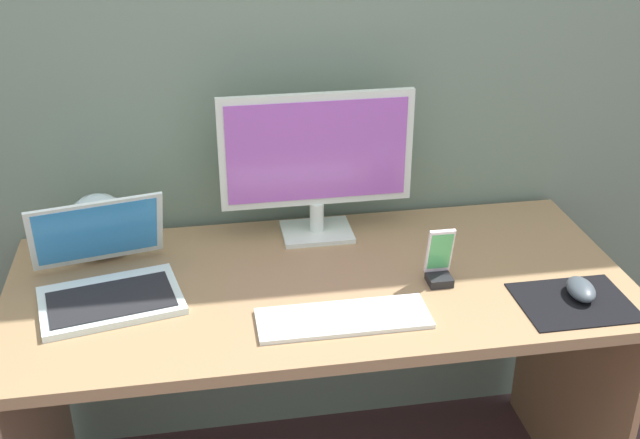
{
  "coord_description": "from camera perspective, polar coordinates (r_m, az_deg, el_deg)",
  "views": [
    {
      "loc": [
        -0.26,
        -1.56,
        1.67
      ],
      "look_at": [
        -0.0,
        -0.02,
        0.88
      ],
      "focal_mm": 44.22,
      "sensor_mm": 36.0,
      "label": 1
    }
  ],
  "objects": [
    {
      "name": "wall_back",
      "position": [
        1.99,
        -1.88,
        14.64
      ],
      "size": [
        6.0,
        0.04,
        2.5
      ],
      "primitive_type": "cube",
      "color": "slate",
      "rests_on": "ground_plane"
    },
    {
      "name": "desk",
      "position": [
        1.93,
        -0.06,
        -8.01
      ],
      "size": [
        1.45,
        0.65,
        0.71
      ],
      "color": "#977650",
      "rests_on": "ground_plane"
    },
    {
      "name": "monitor",
      "position": [
        1.96,
        -0.24,
        4.35
      ],
      "size": [
        0.49,
        0.14,
        0.38
      ],
      "color": "silver",
      "rests_on": "desk"
    },
    {
      "name": "laptop",
      "position": [
        1.84,
        -15.23,
        -4.02
      ],
      "size": [
        0.36,
        0.35,
        0.2
      ],
      "color": "silver",
      "rests_on": "desk"
    },
    {
      "name": "fishbowl",
      "position": [
        2.0,
        -15.66,
        -0.44
      ],
      "size": [
        0.16,
        0.16,
        0.16
      ],
      "primitive_type": "sphere",
      "color": "silver",
      "rests_on": "desk"
    },
    {
      "name": "keyboard_external",
      "position": [
        1.71,
        1.7,
        -7.16
      ],
      "size": [
        0.37,
        0.13,
        0.01
      ],
      "primitive_type": "cube",
      "rotation": [
        0.0,
        0.0,
        -0.0
      ],
      "color": "white",
      "rests_on": "desk"
    },
    {
      "name": "mousepad",
      "position": [
        1.85,
        17.91,
        -5.71
      ],
      "size": [
        0.25,
        0.2,
        0.0
      ],
      "primitive_type": "cube",
      "color": "black",
      "rests_on": "desk"
    },
    {
      "name": "mouse",
      "position": [
        1.87,
        18.36,
        -4.81
      ],
      "size": [
        0.07,
        0.11,
        0.04
      ],
      "primitive_type": "ellipsoid",
      "rotation": [
        0.0,
        0.0,
        -0.15
      ],
      "color": "#404950",
      "rests_on": "mousepad"
    },
    {
      "name": "phone_in_dock",
      "position": [
        1.84,
        8.64,
        -3.19
      ],
      "size": [
        0.06,
        0.06,
        0.14
      ],
      "color": "black",
      "rests_on": "desk"
    }
  ]
}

